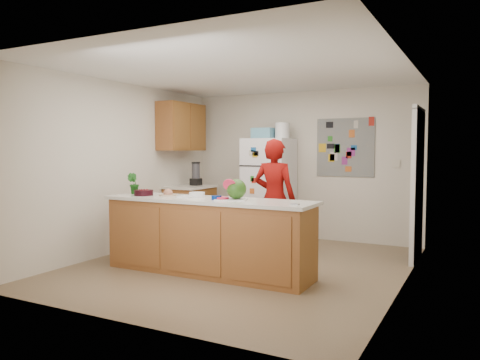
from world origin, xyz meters
The scene contains 26 objects.
floor centered at (0.00, 0.00, -0.01)m, with size 4.00×4.50×0.02m, color brown.
wall_back centered at (0.00, 2.26, 1.25)m, with size 4.00×0.02×2.50m, color beige.
wall_left centered at (-2.01, 0.00, 1.25)m, with size 0.02×4.50×2.50m, color beige.
wall_right centered at (2.01, 0.00, 1.25)m, with size 0.02×4.50×2.50m, color beige.
ceiling centered at (0.00, 0.00, 2.51)m, with size 4.00×4.50×0.02m, color white.
doorway centered at (1.99, 1.45, 1.02)m, with size 0.03×0.85×2.04m, color black.
peninsula_base centered at (-0.20, -0.50, 0.44)m, with size 2.60×0.62×0.88m, color brown.
peninsula_top centered at (-0.20, -0.50, 0.90)m, with size 2.68×0.70×0.04m, color silver.
side_counter_base centered at (-1.69, 1.35, 0.43)m, with size 0.60×0.80×0.86m, color brown.
side_counter_top centered at (-1.69, 1.35, 0.88)m, with size 0.64×0.84×0.04m, color silver.
upper_cabinets centered at (-1.82, 1.30, 1.90)m, with size 0.35×1.00×0.80m, color brown.
refrigerator centered at (-0.45, 1.88, 0.85)m, with size 0.75×0.70×1.70m, color silver.
fridge_top_bin centered at (-0.55, 1.88, 1.79)m, with size 0.35×0.28×0.18m, color #5999B2.
photo_collage centered at (0.75, 2.24, 1.55)m, with size 0.95×0.01×0.95m, color slate.
person centered at (0.18, 0.67, 0.83)m, with size 0.61×0.40×1.66m, color maroon.
blender_appliance centered at (-1.64, 1.46, 1.09)m, with size 0.14×0.14×0.38m, color black.
cutting_board centered at (0.13, -0.51, 0.93)m, with size 0.36×0.27×0.01m, color white.
watermelon centered at (0.19, -0.49, 1.05)m, with size 0.24×0.24×0.24m, color #185712.
watermelon_slice centered at (0.04, -0.56, 0.94)m, with size 0.15×0.15×0.02m, color red.
cherry_bowl centered at (-1.14, -0.55, 0.96)m, with size 0.24×0.24×0.07m, color black.
white_bowl centered at (-0.42, -0.41, 0.95)m, with size 0.20×0.20×0.06m, color silver.
cobalt_bowl centered at (-0.03, -0.58, 0.95)m, with size 0.12×0.12×0.05m, color navy.
plate centered at (-0.84, -0.43, 0.93)m, with size 0.23×0.23×0.02m, color beige.
paper_towel centered at (-0.50, -0.52, 0.93)m, with size 0.18×0.16×0.02m, color white.
keys centered at (0.97, -0.62, 0.93)m, with size 0.10×0.04×0.01m, color gray.
potted_plant centered at (-1.40, -0.45, 1.06)m, with size 0.16×0.13×0.28m, color #0D470B.
Camera 1 is at (2.76, -5.32, 1.51)m, focal length 35.00 mm.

